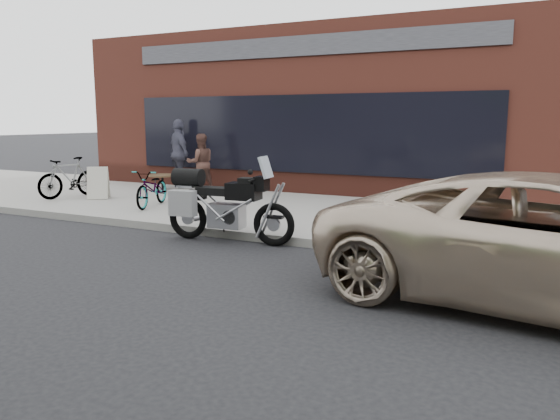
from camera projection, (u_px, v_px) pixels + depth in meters
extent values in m
plane|color=black|center=(111.00, 325.00, 5.58)|extent=(120.00, 120.00, 0.00)
cube|color=gray|center=(344.00, 213.00, 11.75)|extent=(44.00, 6.00, 0.15)
cube|color=#5E291E|center=(360.00, 114.00, 18.45)|extent=(14.00, 10.00, 4.50)
cube|color=black|center=(298.00, 134.00, 14.10)|extent=(10.00, 0.08, 2.00)
cube|color=#28292D|center=(299.00, 46.00, 13.74)|extent=(10.00, 0.08, 0.50)
torus|color=black|center=(188.00, 218.00, 9.58)|extent=(0.74, 0.19, 0.73)
torus|color=black|center=(274.00, 225.00, 9.00)|extent=(0.74, 0.19, 0.73)
cube|color=#B7B7BC|center=(227.00, 216.00, 9.30)|extent=(0.62, 0.38, 0.41)
cube|color=black|center=(244.00, 191.00, 9.11)|extent=(0.57, 0.40, 0.28)
cube|color=black|center=(215.00, 191.00, 9.31)|extent=(0.62, 0.36, 0.13)
cube|color=black|center=(195.00, 195.00, 9.46)|extent=(0.35, 0.27, 0.15)
cube|color=black|center=(262.00, 184.00, 8.97)|extent=(0.22, 0.28, 0.24)
cube|color=silver|center=(266.00, 167.00, 8.90)|extent=(0.18, 0.34, 0.36)
cylinder|color=black|center=(257.00, 179.00, 8.98)|extent=(0.10, 0.76, 0.03)
cube|color=#B7B7BC|center=(189.00, 186.00, 9.48)|extent=(0.33, 0.35, 0.03)
cube|color=gray|center=(183.00, 203.00, 9.24)|extent=(0.47, 0.24, 0.43)
cylinder|color=black|center=(188.00, 177.00, 9.45)|extent=(0.55, 0.35, 0.30)
cylinder|color=#B7B7BC|center=(209.00, 217.00, 9.62)|extent=(0.61, 0.14, 0.21)
imported|color=gray|center=(152.00, 188.00, 12.15)|extent=(0.96, 1.66, 0.82)
imported|color=gray|center=(70.00, 178.00, 13.51)|extent=(0.86, 1.72, 1.00)
cube|color=beige|center=(97.00, 183.00, 13.26)|extent=(0.54, 0.47, 0.78)
cube|color=beige|center=(99.00, 182.00, 13.47)|extent=(0.54, 0.47, 0.78)
cylinder|color=black|center=(162.00, 183.00, 15.01)|extent=(0.06, 0.06, 0.38)
cylinder|color=#4A3622|center=(162.00, 175.00, 14.97)|extent=(0.74, 0.74, 0.04)
imported|color=#482E26|center=(201.00, 163.00, 14.61)|extent=(0.95, 0.95, 1.55)
imported|color=#3C3D4D|center=(179.00, 154.00, 15.37)|extent=(1.21, 1.01, 1.93)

